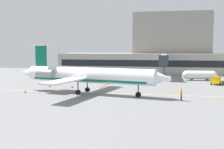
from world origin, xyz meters
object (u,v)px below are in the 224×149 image
at_px(baggage_tug, 217,81).
at_px(fuel_tank, 199,75).
at_px(pushback_tractor, 123,78).
at_px(regional_jet, 86,75).
at_px(marshaller, 181,94).

xyz_separation_m(baggage_tug, fuel_tank, (-2.86, 7.94, 0.49)).
height_order(baggage_tug, pushback_tractor, baggage_tug).
height_order(regional_jet, fuel_tank, regional_jet).
xyz_separation_m(baggage_tug, marshaller, (-8.91, -21.28, 0.13)).
distance_m(baggage_tug, fuel_tank, 8.46).
bearing_deg(regional_jet, fuel_tank, 48.40).
xyz_separation_m(regional_jet, fuel_tank, (22.54, 25.40, -1.96)).
xyz_separation_m(regional_jet, baggage_tug, (25.40, 17.45, -2.45)).
relative_size(baggage_tug, fuel_tank, 0.46).
xyz_separation_m(fuel_tank, marshaller, (-6.04, -29.23, -0.35)).
bearing_deg(regional_jet, marshaller, -13.07).
relative_size(regional_jet, pushback_tractor, 7.48).
bearing_deg(regional_jet, pushback_tractor, 78.25).
bearing_deg(fuel_tank, marshaller, -101.69).
relative_size(pushback_tractor, fuel_tank, 0.47).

